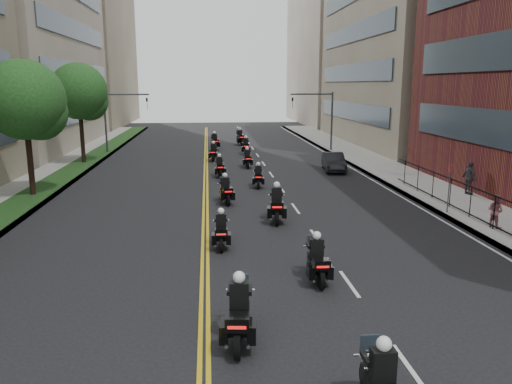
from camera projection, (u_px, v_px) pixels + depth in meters
sidewalk_right at (419, 185)px, 31.51m from camera, size 4.00×90.00×0.15m
sidewalk_left at (25, 193)px, 29.25m from camera, size 4.00×90.00×0.15m
grass_strip at (39, 191)px, 29.31m from camera, size 2.00×90.00×0.04m
building_right_far at (346, 42)px, 81.22m from camera, size 15.00×28.00×26.00m
building_left_far at (71, 40)px, 77.13m from camera, size 16.00×28.00×26.00m
traffic_signal_right at (322, 112)px, 47.05m from camera, size 4.09×0.20×5.60m
traffic_signal_left at (116, 114)px, 45.25m from camera, size 4.09×0.20×5.60m
motorcycle_2 at (239, 315)px, 12.33m from camera, size 0.70×2.45×1.81m
motorcycle_3 at (317, 262)px, 16.22m from camera, size 0.52×2.23×1.64m
motorcycle_4 at (221, 232)px, 19.63m from camera, size 0.49×2.12×1.56m
motorcycle_5 at (277, 206)px, 23.31m from camera, size 0.73×2.53×1.87m
motorcycle_6 at (226, 191)px, 26.90m from camera, size 0.67×2.23×1.65m
motorcycle_7 at (258, 177)px, 31.14m from camera, size 0.56×2.12×1.56m
motorcycle_8 at (220, 168)px, 34.56m from camera, size 0.54×2.19×1.61m
motorcycle_9 at (247, 159)px, 38.46m from camera, size 0.50×2.17×1.61m
motorcycle_10 at (213, 153)px, 41.84m from camera, size 0.57×2.26×1.66m
motorcycle_11 at (246, 147)px, 45.71m from camera, size 0.58×2.32×1.71m
motorcycle_12 at (215, 142)px, 49.12m from camera, size 0.73×2.43×1.79m
motorcycle_13 at (240, 138)px, 52.57m from camera, size 0.75×2.52×1.86m
parked_sedan at (334, 162)px, 36.92m from camera, size 1.87×4.20×1.34m
pedestrian_b at (495, 211)px, 21.79m from camera, size 0.82×0.89×1.47m
pedestrian_c at (469, 178)px, 28.30m from camera, size 0.63×1.16×1.87m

